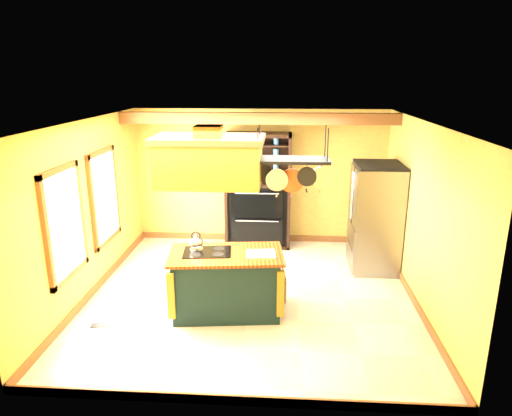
# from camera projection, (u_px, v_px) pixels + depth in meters

# --- Properties ---
(floor) EXTENTS (5.00, 5.00, 0.00)m
(floor) POSITION_uv_depth(u_px,v_px,m) (251.00, 295.00, 7.18)
(floor) COLOR beige
(floor) RESTS_ON ground
(ceiling) EXTENTS (5.00, 5.00, 0.00)m
(ceiling) POSITION_uv_depth(u_px,v_px,m) (250.00, 122.00, 6.42)
(ceiling) COLOR white
(ceiling) RESTS_ON wall_back
(wall_back) EXTENTS (5.00, 0.02, 2.70)m
(wall_back) POSITION_uv_depth(u_px,v_px,m) (260.00, 177.00, 9.19)
(wall_back) COLOR #BC8A44
(wall_back) RESTS_ON floor
(wall_front) EXTENTS (5.00, 0.02, 2.70)m
(wall_front) POSITION_uv_depth(u_px,v_px,m) (231.00, 289.00, 4.40)
(wall_front) COLOR #BC8A44
(wall_front) RESTS_ON floor
(wall_left) EXTENTS (0.02, 5.00, 2.70)m
(wall_left) POSITION_uv_depth(u_px,v_px,m) (88.00, 210.00, 6.95)
(wall_left) COLOR #BC8A44
(wall_left) RESTS_ON floor
(wall_right) EXTENTS (0.02, 5.00, 2.70)m
(wall_right) POSITION_uv_depth(u_px,v_px,m) (422.00, 217.00, 6.64)
(wall_right) COLOR #BC8A44
(wall_right) RESTS_ON floor
(ceiling_beam) EXTENTS (5.00, 0.15, 0.20)m
(ceiling_beam) POSITION_uv_depth(u_px,v_px,m) (258.00, 118.00, 8.07)
(ceiling_beam) COLOR brown
(ceiling_beam) RESTS_ON ceiling
(window_near) EXTENTS (0.06, 1.06, 1.56)m
(window_near) POSITION_uv_depth(u_px,v_px,m) (65.00, 224.00, 6.17)
(window_near) COLOR brown
(window_near) RESTS_ON wall_left
(window_far) EXTENTS (0.06, 1.06, 1.56)m
(window_far) POSITION_uv_depth(u_px,v_px,m) (105.00, 197.00, 7.51)
(window_far) COLOR brown
(window_far) RESTS_ON wall_left
(kitchen_island) EXTENTS (1.69, 1.06, 1.11)m
(kitchen_island) POSITION_uv_depth(u_px,v_px,m) (226.00, 282.00, 6.55)
(kitchen_island) COLOR #13282D
(kitchen_island) RESTS_ON floor
(range_hood) EXTENTS (1.46, 0.82, 0.80)m
(range_hood) POSITION_uv_depth(u_px,v_px,m) (209.00, 160.00, 6.06)
(range_hood) COLOR #A47929
(range_hood) RESTS_ON ceiling
(pot_rack) EXTENTS (1.06, 0.49, 0.90)m
(pot_rack) POSITION_uv_depth(u_px,v_px,m) (292.00, 168.00, 6.03)
(pot_rack) COLOR black
(pot_rack) RESTS_ON ceiling
(refrigerator) EXTENTS (0.80, 0.95, 1.85)m
(refrigerator) POSITION_uv_depth(u_px,v_px,m) (375.00, 220.00, 7.97)
(refrigerator) COLOR gray
(refrigerator) RESTS_ON floor
(hutch) EXTENTS (1.28, 0.58, 2.27)m
(hutch) POSITION_uv_depth(u_px,v_px,m) (258.00, 203.00, 9.09)
(hutch) COLOR black
(hutch) RESTS_ON floor
(floor_register) EXTENTS (0.30, 0.17, 0.01)m
(floor_register) POSITION_uv_depth(u_px,v_px,m) (101.00, 325.00, 6.31)
(floor_register) COLOR black
(floor_register) RESTS_ON floor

